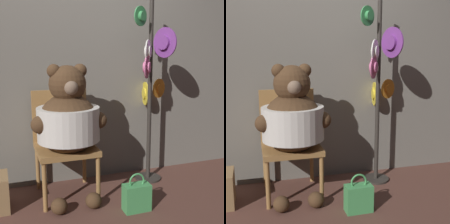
% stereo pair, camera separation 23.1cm
% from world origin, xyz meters
% --- Properties ---
extents(ground_plane, '(14.00, 14.00, 0.00)m').
position_xyz_m(ground_plane, '(0.00, 0.00, 0.00)').
color(ground_plane, brown).
extents(wall_back, '(8.00, 0.10, 2.76)m').
position_xyz_m(wall_back, '(0.00, 0.70, 1.38)').
color(wall_back, slate).
rests_on(wall_back, ground_plane).
extents(chair, '(0.54, 0.54, 0.99)m').
position_xyz_m(chair, '(-0.14, 0.39, 0.54)').
color(chair, '#9E703D').
rests_on(chair, ground_plane).
extents(teddy_bear, '(0.68, 0.60, 1.26)m').
position_xyz_m(teddy_bear, '(-0.12, 0.21, 0.76)').
color(teddy_bear, '#4C331E').
rests_on(teddy_bear, ground_plane).
extents(hat_display_rack, '(0.48, 0.62, 1.89)m').
position_xyz_m(hat_display_rack, '(0.77, 0.35, 1.04)').
color(hat_display_rack, '#332D28').
rests_on(hat_display_rack, ground_plane).
extents(handbag_on_ground, '(0.23, 0.13, 0.34)m').
position_xyz_m(handbag_on_ground, '(0.37, -0.20, 0.13)').
color(handbag_on_ground, '#479E56').
rests_on(handbag_on_ground, ground_plane).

